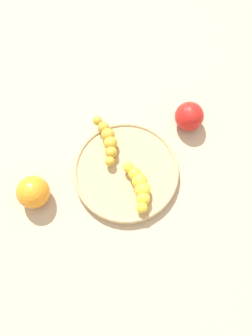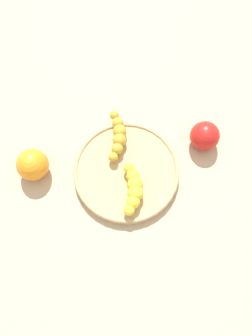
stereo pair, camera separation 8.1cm
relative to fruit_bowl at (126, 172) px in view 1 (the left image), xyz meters
The scene contains 6 objects.
ground_plane 0.01m from the fruit_bowl, ahead, with size 2.40×2.40×0.00m, color tan.
fruit_bowl is the anchor object (origin of this frame).
banana_spotted 0.09m from the fruit_bowl, 76.20° to the right, with size 0.04×0.14×0.03m.
banana_yellow 0.06m from the fruit_bowl, 108.10° to the left, with size 0.05×0.13×0.04m.
orange_fruit 0.22m from the fruit_bowl, ahead, with size 0.08×0.08×0.08m, color orange.
apple_red 0.21m from the fruit_bowl, 156.24° to the right, with size 0.07×0.07×0.07m, color red.
Camera 1 is at (0.08, 0.25, 0.80)m, focal length 36.87 mm.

